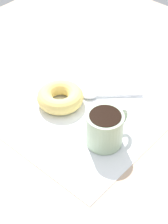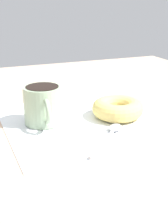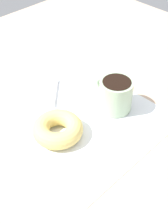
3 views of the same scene
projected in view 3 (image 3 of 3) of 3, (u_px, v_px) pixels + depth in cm
name	position (u px, v px, depth cm)	size (l,w,h in cm)	color
ground_plane	(93.00, 118.00, 74.64)	(120.00, 120.00, 2.00)	tan
napkin	(84.00, 119.00, 72.74)	(32.43, 32.43, 0.30)	white
coffee_cup	(115.00, 94.00, 72.94)	(10.84, 7.82, 7.74)	#9EB793
donut	(58.00, 129.00, 67.49)	(11.08, 11.08, 3.70)	#E5C66B
spoon	(54.00, 105.00, 75.44)	(11.41, 11.63, 0.90)	silver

